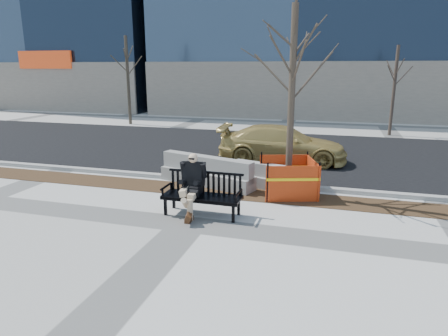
{
  "coord_description": "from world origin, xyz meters",
  "views": [
    {
      "loc": [
        3.21,
        -8.14,
        3.61
      ],
      "look_at": [
        0.51,
        1.28,
        1.1
      ],
      "focal_mm": 31.6,
      "sensor_mm": 36.0,
      "label": 1
    }
  ],
  "objects_px": {
    "jersey_barrier_left": "(207,185)",
    "sedan": "(281,162)",
    "seated_man": "(193,213)",
    "jersey_barrier_right": "(273,189)",
    "bench": "(202,215)",
    "tree_fence": "(287,194)"
  },
  "relations": [
    {
      "from": "bench",
      "to": "seated_man",
      "type": "distance_m",
      "value": 0.28
    },
    {
      "from": "seated_man",
      "to": "jersey_barrier_right",
      "type": "xyz_separation_m",
      "value": [
        1.66,
        2.59,
        0.0
      ]
    },
    {
      "from": "seated_man",
      "to": "jersey_barrier_left",
      "type": "relative_size",
      "value": 0.47
    },
    {
      "from": "tree_fence",
      "to": "bench",
      "type": "bearing_deg",
      "value": -129.43
    },
    {
      "from": "seated_man",
      "to": "jersey_barrier_right",
      "type": "bearing_deg",
      "value": 57.53
    },
    {
      "from": "sedan",
      "to": "bench",
      "type": "bearing_deg",
      "value": 165.93
    },
    {
      "from": "sedan",
      "to": "jersey_barrier_left",
      "type": "distance_m",
      "value": 4.18
    },
    {
      "from": "tree_fence",
      "to": "jersey_barrier_left",
      "type": "height_order",
      "value": "tree_fence"
    },
    {
      "from": "bench",
      "to": "sedan",
      "type": "relative_size",
      "value": 0.41
    },
    {
      "from": "tree_fence",
      "to": "jersey_barrier_right",
      "type": "height_order",
      "value": "tree_fence"
    },
    {
      "from": "bench",
      "to": "jersey_barrier_left",
      "type": "distance_m",
      "value": 2.63
    },
    {
      "from": "bench",
      "to": "seated_man",
      "type": "bearing_deg",
      "value": 168.7
    },
    {
      "from": "bench",
      "to": "seated_man",
      "type": "height_order",
      "value": "seated_man"
    },
    {
      "from": "bench",
      "to": "jersey_barrier_left",
      "type": "xyz_separation_m",
      "value": [
        -0.73,
        2.53,
        0.0
      ]
    },
    {
      "from": "seated_man",
      "to": "tree_fence",
      "type": "xyz_separation_m",
      "value": [
        2.14,
        2.21,
        0.0
      ]
    },
    {
      "from": "sedan",
      "to": "jersey_barrier_left",
      "type": "bearing_deg",
      "value": 149.82
    },
    {
      "from": "sedan",
      "to": "jersey_barrier_left",
      "type": "height_order",
      "value": "sedan"
    },
    {
      "from": "jersey_barrier_left",
      "to": "tree_fence",
      "type": "bearing_deg",
      "value": 11.39
    },
    {
      "from": "bench",
      "to": "sedan",
      "type": "bearing_deg",
      "value": 80.04
    },
    {
      "from": "jersey_barrier_left",
      "to": "sedan",
      "type": "bearing_deg",
      "value": 81.0
    },
    {
      "from": "bench",
      "to": "tree_fence",
      "type": "bearing_deg",
      "value": 50.77
    },
    {
      "from": "seated_man",
      "to": "jersey_barrier_right",
      "type": "distance_m",
      "value": 3.08
    }
  ]
}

